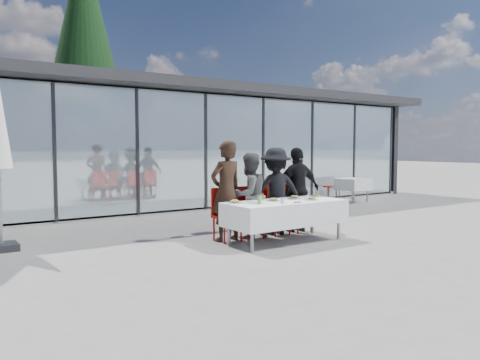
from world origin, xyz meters
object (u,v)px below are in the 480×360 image
object	(u,v)px
diner_chair_a	(225,212)
diner_chair_d	(296,205)
plate_extra	(312,199)
lounger	(282,198)
diner_b	(249,195)
juice_bottle	(260,200)
diner_a	(226,191)
diner_chair_b	(248,209)
spare_chair_a	(326,183)
diner_d	(298,190)
dining_table	(286,213)
diner_chair_c	(274,207)
folded_eyeglasses	(297,202)
plate_a	(235,202)
plate_c	(294,197)
plate_d	(316,196)
diner_c	(276,191)
spare_chair_b	(331,182)
plate_b	(273,200)
conifer_tree	(84,44)

from	to	relation	value
diner_chair_a	diner_chair_d	bearing A→B (deg)	0.00
plate_extra	lounger	size ratio (longest dim) A/B	0.17
diner_b	juice_bottle	size ratio (longest dim) A/B	11.55
diner_a	diner_chair_b	size ratio (longest dim) A/B	1.89
diner_a	diner_chair_d	world-z (taller)	diner_a
spare_chair_a	diner_d	bearing A→B (deg)	-140.46
diner_a	diner_d	size ratio (longest dim) A/B	1.07
plate_extra	dining_table	bearing A→B (deg)	161.26
diner_b	diner_chair_d	distance (m)	1.25
diner_d	spare_chair_a	bearing A→B (deg)	-132.75
dining_table	spare_chair_a	distance (m)	7.16
diner_chair_c	diner_chair_d	world-z (taller)	same
juice_bottle	spare_chair_a	xyz separation A→B (m)	(6.19, 4.60, -0.28)
diner_b	folded_eyeglasses	bearing A→B (deg)	99.89
diner_chair_d	folded_eyeglasses	size ratio (longest dim) A/B	6.96
diner_d	plate_a	bearing A→B (deg)	22.00
diner_a	plate_c	distance (m)	1.32
diner_b	plate_d	bearing A→B (deg)	150.45
diner_c	folded_eyeglasses	bearing A→B (deg)	90.39
plate_d	juice_bottle	xyz separation A→B (m)	(-1.59, -0.28, 0.04)
folded_eyeglasses	plate_d	bearing A→B (deg)	28.45
diner_a	diner_chair_c	xyz separation A→B (m)	(1.16, 0.05, -0.38)
plate_extra	diner_c	bearing A→B (deg)	99.99
diner_c	plate_a	xyz separation A→B (m)	(-1.29, -0.47, -0.08)
dining_table	plate_c	world-z (taller)	plate_c
diner_chair_a	diner_d	distance (m)	1.76
folded_eyeglasses	lounger	xyz separation A→B (m)	(3.23, 4.30, -0.50)
plate_c	plate_extra	size ratio (longest dim) A/B	1.00
dining_table	juice_bottle	bearing A→B (deg)	-173.39
diner_chair_a	plate_a	world-z (taller)	diner_chair_a
diner_a	folded_eyeglasses	world-z (taller)	diner_a
diner_c	plate_c	distance (m)	0.51
spare_chair_a	lounger	size ratio (longest dim) A/B	0.67
dining_table	spare_chair_b	size ratio (longest dim) A/B	2.32
plate_d	spare_chair_b	distance (m)	6.85
plate_extra	spare_chair_b	size ratio (longest dim) A/B	0.25
diner_a	folded_eyeglasses	size ratio (longest dim) A/B	13.15
plate_b	conifer_tree	size ratio (longest dim) A/B	0.02
plate_b	lounger	world-z (taller)	plate_b
diner_c	lounger	bearing A→B (deg)	-113.33
plate_b	conifer_tree	bearing A→B (deg)	87.32
plate_c	spare_chair_a	xyz separation A→B (m)	(5.16, 4.33, -0.24)
diner_chair_c	plate_d	xyz separation A→B (m)	(0.61, -0.55, 0.24)
juice_bottle	spare_chair_b	world-z (taller)	spare_chair_b
plate_d	lounger	bearing A→B (deg)	58.77
diner_chair_c	lounger	distance (m)	4.37
juice_bottle	lounger	size ratio (longest dim) A/B	0.10
diner_b	plate_b	distance (m)	0.63
juice_bottle	folded_eyeglasses	world-z (taller)	juice_bottle
diner_chair_d	plate_extra	size ratio (longest dim) A/B	3.93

